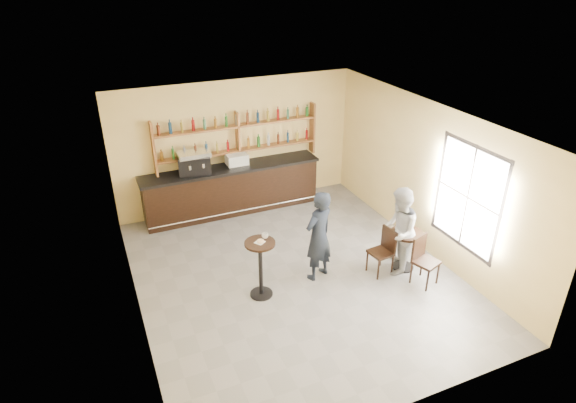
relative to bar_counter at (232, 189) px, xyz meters
name	(u,v)px	position (x,y,z in m)	size (l,w,h in m)	color
floor	(295,275)	(0.28, -3.15, -0.59)	(7.00, 7.00, 0.00)	gray
ceiling	(296,121)	(0.28, -3.15, 2.61)	(7.00, 7.00, 0.00)	white
wall_back	(237,145)	(0.28, 0.35, 1.01)	(7.00, 7.00, 0.00)	#F9DC8D
wall_front	(409,321)	(0.28, -6.65, 1.01)	(7.00, 7.00, 0.00)	#F9DC8D
wall_left	(128,238)	(-2.72, -3.15, 1.01)	(7.00, 7.00, 0.00)	#F9DC8D
wall_right	(427,178)	(3.28, -3.15, 1.01)	(7.00, 7.00, 0.00)	#F9DC8D
window_pane	(468,197)	(3.28, -4.35, 1.11)	(2.00, 2.00, 0.00)	white
window_frame	(468,197)	(3.27, -4.35, 1.11)	(0.04, 1.70, 2.10)	black
shelf_unit	(238,138)	(0.28, 0.22, 1.22)	(4.00, 0.26, 1.40)	brown
liquor_bottles	(238,131)	(0.28, 0.22, 1.39)	(3.68, 0.10, 1.00)	#8C5919
bar_counter	(232,189)	(0.00, 0.00, 0.00)	(4.39, 0.86, 1.19)	black
espresso_machine	(194,162)	(-0.87, 0.00, 0.86)	(0.73, 0.47, 0.52)	black
pastry_case	(237,160)	(0.16, 0.00, 0.75)	(0.52, 0.41, 0.31)	silver
pedestal_table	(261,269)	(-0.55, -3.46, -0.02)	(0.56, 0.56, 1.16)	black
napkin	(260,242)	(-0.55, -3.46, 0.56)	(0.16, 0.16, 0.00)	white
donut	(261,241)	(-0.54, -3.47, 0.59)	(0.13, 0.13, 0.05)	#E8A255
cup_pedestal	(265,236)	(-0.41, -3.36, 0.61)	(0.12, 0.12, 0.10)	white
man_main	(319,236)	(0.69, -3.34, 0.34)	(0.68, 0.45, 1.86)	black
cafe_table	(405,250)	(2.44, -3.79, -0.18)	(0.66, 0.66, 0.83)	black
cup_cafe	(410,230)	(2.49, -3.79, 0.29)	(0.10, 0.10, 0.10)	white
chair_west	(381,252)	(1.89, -3.74, -0.11)	(0.42, 0.42, 0.96)	black
chair_south	(426,262)	(2.49, -4.39, -0.10)	(0.43, 0.43, 0.99)	black
patron_second	(398,231)	(2.23, -3.77, 0.31)	(0.88, 0.68, 1.81)	#ABABB0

